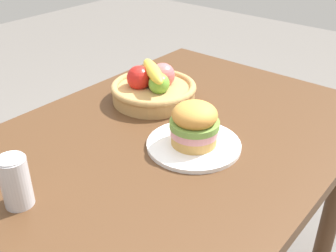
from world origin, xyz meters
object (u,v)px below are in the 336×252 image
Objects in this scene: fruit_basket at (153,88)px; sandwich at (194,124)px; plate at (194,145)px; soda_can at (15,182)px.

sandwich is at bearing -118.08° from fruit_basket.
fruit_basket is at bearing 61.92° from sandwich.
fruit_basket reaches higher than plate.
fruit_basket is (0.15, 0.28, -0.03)m from sandwich.
sandwich is 0.47× the size of fruit_basket.
fruit_basket reaches higher than soda_can.
sandwich is (0.00, 0.00, 0.07)m from plate.
plate is 2.10× the size of soda_can.
soda_can is 0.61m from fruit_basket.
plate is at bearing -118.08° from fruit_basket.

